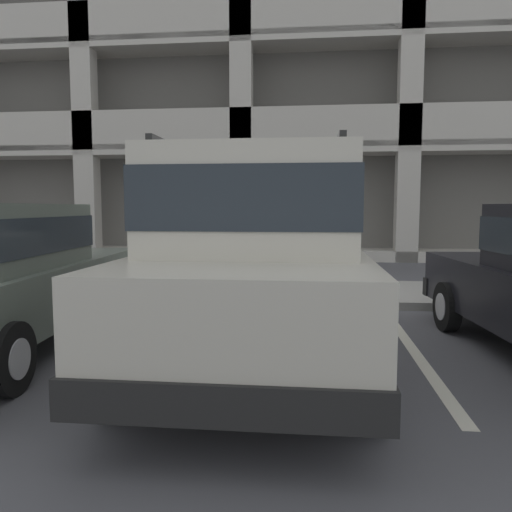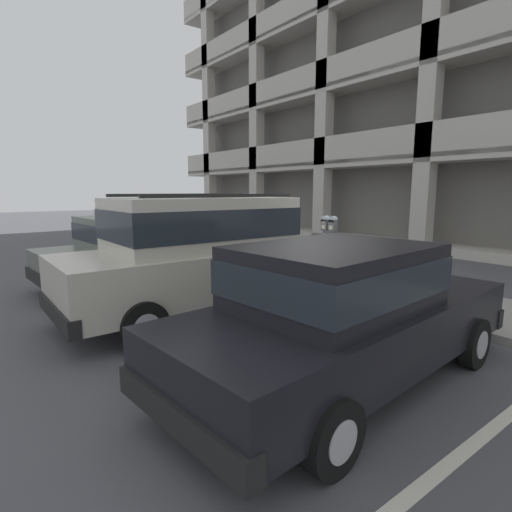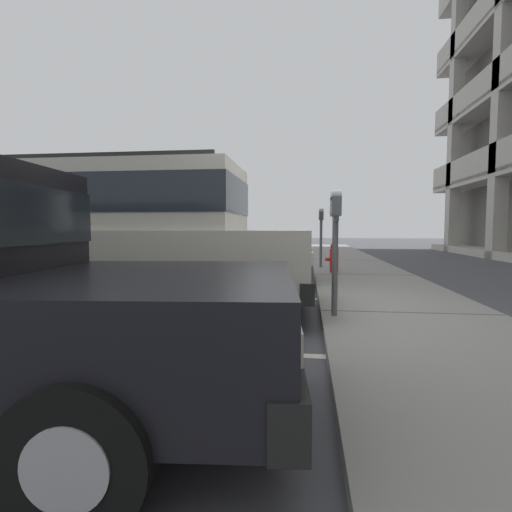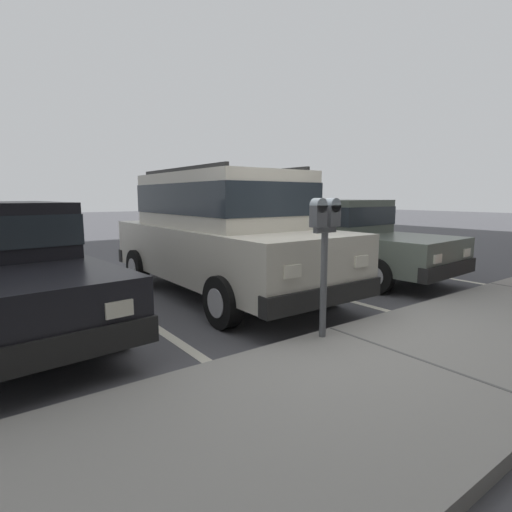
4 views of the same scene
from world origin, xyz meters
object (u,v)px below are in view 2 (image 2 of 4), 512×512
at_px(parking_meter_near, 329,235).
at_px(parking_garage, 506,49).
at_px(fire_hydrant, 218,246).
at_px(parking_meter_far, 190,217).
at_px(silver_suv, 204,251).
at_px(dark_hatchback, 344,310).
at_px(red_sedan, 139,248).

distance_m(parking_meter_near, parking_garage, 13.52).
bearing_deg(fire_hydrant, parking_meter_far, -167.62).
height_order(silver_suv, dark_hatchback, silver_suv).
height_order(red_sedan, fire_hydrant, red_sedan).
xyz_separation_m(red_sedan, fire_hydrant, (-1.46, 2.98, -0.36)).
distance_m(silver_suv, parking_meter_near, 2.68).
distance_m(dark_hatchback, parking_meter_near, 3.86).
bearing_deg(parking_garage, silver_suv, -84.13).
bearing_deg(parking_meter_near, parking_garage, 98.96).
bearing_deg(parking_meter_far, red_sedan, -45.57).
xyz_separation_m(dark_hatchback, parking_garage, (-4.58, 14.53, 6.71)).
bearing_deg(parking_garage, parking_meter_near, -81.04).
xyz_separation_m(dark_hatchback, parking_meter_near, (-2.71, 2.72, 0.40)).
height_order(silver_suv, red_sedan, silver_suv).
distance_m(silver_suv, fire_hydrant, 5.24).
distance_m(red_sedan, parking_meter_near, 4.19).
distance_m(red_sedan, parking_meter_far, 3.82).
bearing_deg(parking_meter_near, parking_meter_far, 179.67).
bearing_deg(red_sedan, silver_suv, -3.30).
relative_size(parking_meter_near, parking_garage, 0.05).
bearing_deg(fire_hydrant, red_sedan, -63.86).
xyz_separation_m(parking_meter_near, parking_meter_far, (-5.86, 0.03, 0.04)).
xyz_separation_m(parking_meter_near, fire_hydrant, (-4.66, 0.30, -0.75)).
bearing_deg(parking_garage, fire_hydrant, -103.67).
relative_size(parking_meter_near, parking_meter_far, 0.96).
xyz_separation_m(red_sedan, parking_garage, (1.34, 14.49, 6.71)).
distance_m(parking_meter_far, parking_garage, 13.93).
distance_m(dark_hatchback, fire_hydrant, 7.98).
height_order(silver_suv, parking_garage, parking_garage).
distance_m(silver_suv, parking_garage, 15.90).
height_order(red_sedan, parking_meter_far, parking_meter_far).
relative_size(dark_hatchback, parking_meter_far, 3.00).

